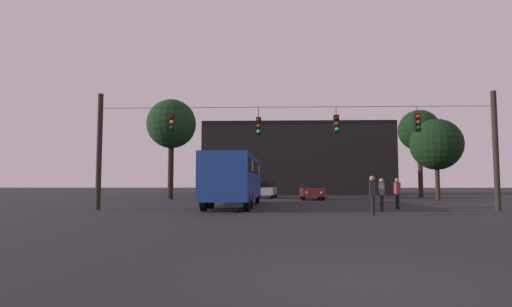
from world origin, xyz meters
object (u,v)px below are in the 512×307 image
(car_near_right, at_px, (312,190))
(tree_right_far, at_px, (419,131))
(pedestrian_crossing_center, at_px, (397,191))
(pedestrian_crossing_right, at_px, (372,193))
(tree_behind_building, at_px, (171,124))
(tree_left_silhouette, at_px, (436,145))
(pedestrian_crossing_left, at_px, (382,193))
(car_far_left, at_px, (266,190))
(city_bus, at_px, (235,176))

(car_near_right, bearing_deg, tree_right_far, 22.02)
(pedestrian_crossing_center, relative_size, tree_right_far, 0.20)
(pedestrian_crossing_right, xyz_separation_m, tree_behind_building, (-13.47, 17.32, 5.70))
(pedestrian_crossing_right, bearing_deg, tree_left_silhouette, 58.96)
(car_near_right, bearing_deg, pedestrian_crossing_center, -73.43)
(pedestrian_crossing_left, bearing_deg, pedestrian_crossing_center, 55.47)
(car_far_left, relative_size, tree_left_silhouette, 0.66)
(pedestrian_crossing_left, relative_size, tree_right_far, 0.20)
(city_bus, xyz_separation_m, pedestrian_crossing_left, (7.76, -4.16, -0.92))
(pedestrian_crossing_right, relative_size, tree_behind_building, 0.20)
(pedestrian_crossing_center, height_order, pedestrian_crossing_right, pedestrian_crossing_right)
(pedestrian_crossing_left, bearing_deg, car_near_right, 98.51)
(tree_behind_building, bearing_deg, car_near_right, -5.90)
(pedestrian_crossing_left, xyz_separation_m, pedestrian_crossing_right, (-1.03, -2.22, 0.06))
(car_near_right, xyz_separation_m, tree_left_silhouette, (10.32, -0.62, 3.81))
(tree_left_silhouette, bearing_deg, tree_behind_building, 175.20)
(car_near_right, bearing_deg, car_far_left, 137.92)
(pedestrian_crossing_left, relative_size, pedestrian_crossing_center, 0.99)
(city_bus, relative_size, pedestrian_crossing_center, 6.55)
(city_bus, relative_size, car_near_right, 2.54)
(pedestrian_crossing_right, bearing_deg, tree_right_far, 64.45)
(car_near_right, xyz_separation_m, tree_right_far, (10.79, 4.36, 5.60))
(car_near_right, distance_m, pedestrian_crossing_right, 16.07)
(pedestrian_crossing_center, height_order, tree_right_far, tree_right_far)
(car_near_right, bearing_deg, city_bus, -120.48)
(pedestrian_crossing_center, xyz_separation_m, tree_right_far, (7.30, 16.11, 5.44))
(pedestrian_crossing_center, relative_size, tree_left_silhouette, 0.25)
(city_bus, bearing_deg, car_far_left, 82.54)
(tree_right_far, bearing_deg, pedestrian_crossing_right, -115.55)
(car_near_right, xyz_separation_m, tree_behind_building, (-12.43, 1.28, 5.90))
(pedestrian_crossing_left, distance_m, pedestrian_crossing_right, 2.44)
(pedestrian_crossing_right, xyz_separation_m, tree_right_far, (9.75, 20.40, 5.40))
(tree_behind_building, height_order, tree_right_far, tree_behind_building)
(pedestrian_crossing_left, height_order, tree_behind_building, tree_behind_building)
(car_far_left, distance_m, pedestrian_crossing_right, 20.23)
(city_bus, xyz_separation_m, tree_right_far, (16.48, 14.03, 4.53))
(car_far_left, bearing_deg, pedestrian_crossing_center, -64.06)
(city_bus, height_order, tree_left_silhouette, tree_left_silhouette)
(pedestrian_crossing_center, height_order, tree_left_silhouette, tree_left_silhouette)
(city_bus, xyz_separation_m, pedestrian_crossing_right, (6.73, -6.37, -0.87))
(pedestrian_crossing_left, height_order, pedestrian_crossing_center, pedestrian_crossing_center)
(tree_behind_building, bearing_deg, city_bus, -58.37)
(city_bus, xyz_separation_m, car_far_left, (1.73, 13.23, -1.07))
(tree_right_far, bearing_deg, pedestrian_crossing_left, -115.63)
(car_far_left, xyz_separation_m, pedestrian_crossing_center, (7.45, -15.32, 0.16))
(car_far_left, bearing_deg, tree_left_silhouette, -16.38)
(city_bus, height_order, tree_right_far, tree_right_far)
(car_near_right, relative_size, pedestrian_crossing_left, 2.62)
(car_near_right, relative_size, car_far_left, 0.98)
(car_far_left, distance_m, tree_left_silhouette, 15.36)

